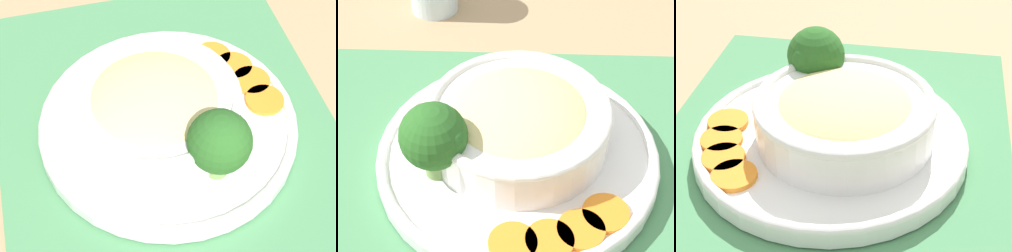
% 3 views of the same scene
% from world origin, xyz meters
% --- Properties ---
extents(ground_plane, '(4.00, 4.00, 0.00)m').
position_xyz_m(ground_plane, '(0.00, 0.00, 0.00)').
color(ground_plane, tan).
extents(placemat, '(0.48, 0.38, 0.00)m').
position_xyz_m(placemat, '(0.00, 0.00, 0.00)').
color(placemat, '#4C8C59').
rests_on(placemat, ground_plane).
extents(plate, '(0.28, 0.28, 0.02)m').
position_xyz_m(plate, '(0.00, 0.00, 0.02)').
color(plate, white).
rests_on(plate, placemat).
extents(bowl, '(0.18, 0.18, 0.06)m').
position_xyz_m(bowl, '(-0.00, -0.01, 0.05)').
color(bowl, white).
rests_on(bowl, plate).
extents(broccoli_floret, '(0.06, 0.06, 0.08)m').
position_xyz_m(broccoli_floret, '(0.08, 0.03, 0.07)').
color(broccoli_floret, '#759E51').
rests_on(broccoli_floret, plate).
extents(carrot_slice_near, '(0.04, 0.04, 0.01)m').
position_xyz_m(carrot_slice_near, '(-0.00, 0.11, 0.02)').
color(carrot_slice_near, orange).
rests_on(carrot_slice_near, plate).
extents(carrot_slice_middle, '(0.04, 0.04, 0.01)m').
position_xyz_m(carrot_slice_middle, '(-0.03, 0.11, 0.02)').
color(carrot_slice_middle, orange).
rests_on(carrot_slice_middle, plate).
extents(carrot_slice_far, '(0.04, 0.04, 0.01)m').
position_xyz_m(carrot_slice_far, '(-0.06, 0.09, 0.02)').
color(carrot_slice_far, orange).
rests_on(carrot_slice_far, plate).
extents(carrot_slice_extra, '(0.04, 0.04, 0.01)m').
position_xyz_m(carrot_slice_extra, '(-0.08, 0.08, 0.02)').
color(carrot_slice_extra, orange).
rests_on(carrot_slice_extra, plate).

